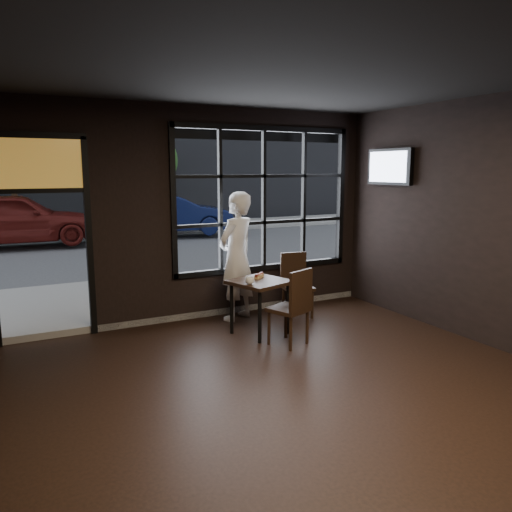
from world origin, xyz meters
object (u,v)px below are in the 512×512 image
cafe_table (260,307)px  chair_near (288,307)px  man (237,256)px  navy_car (171,214)px

cafe_table → chair_near: size_ratio=0.75×
chair_near → man: 1.42m
cafe_table → man: size_ratio=0.39×
cafe_table → navy_car: (1.96, 10.26, 0.39)m
cafe_table → navy_car: 10.45m
chair_near → navy_car: navy_car is taller
cafe_table → chair_near: bearing=-94.0°
chair_near → man: (-0.12, 1.33, 0.46)m
cafe_table → man: man is taller
cafe_table → man: 0.98m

